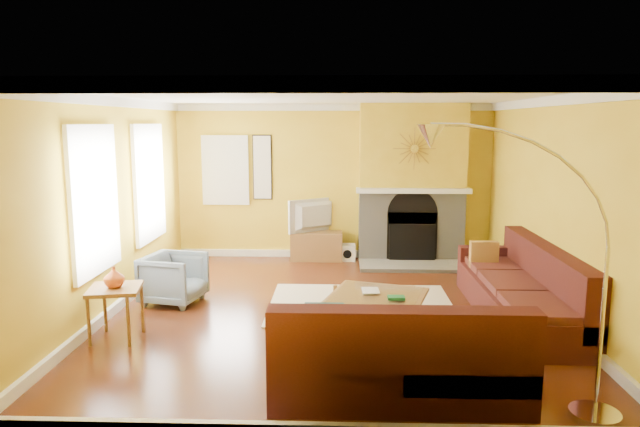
{
  "coord_description": "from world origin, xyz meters",
  "views": [
    {
      "loc": [
        0.11,
        -6.99,
        2.38
      ],
      "look_at": [
        -0.15,
        0.4,
        1.2
      ],
      "focal_mm": 32.0,
      "sensor_mm": 36.0,
      "label": 1
    }
  ],
  "objects_px": {
    "side_table": "(116,313)",
    "coffee_table": "(376,312)",
    "media_console": "(317,246)",
    "armchair": "(174,279)",
    "arc_lamp": "(523,277)",
    "sectional_sofa": "(430,295)"
  },
  "relations": [
    {
      "from": "coffee_table",
      "to": "armchair",
      "type": "bearing_deg",
      "value": 160.7
    },
    {
      "from": "arc_lamp",
      "to": "coffee_table",
      "type": "bearing_deg",
      "value": 117.37
    },
    {
      "from": "side_table",
      "to": "media_console",
      "type": "bearing_deg",
      "value": 61.32
    },
    {
      "from": "sectional_sofa",
      "to": "armchair",
      "type": "distance_m",
      "value": 3.38
    },
    {
      "from": "armchair",
      "to": "side_table",
      "type": "bearing_deg",
      "value": -179.57
    },
    {
      "from": "side_table",
      "to": "arc_lamp",
      "type": "relative_size",
      "value": 0.25
    },
    {
      "from": "media_console",
      "to": "side_table",
      "type": "height_order",
      "value": "side_table"
    },
    {
      "from": "coffee_table",
      "to": "armchair",
      "type": "height_order",
      "value": "armchair"
    },
    {
      "from": "sectional_sofa",
      "to": "side_table",
      "type": "xyz_separation_m",
      "value": [
        -3.49,
        -0.29,
        -0.15
      ]
    },
    {
      "from": "side_table",
      "to": "coffee_table",
      "type": "bearing_deg",
      "value": 7.46
    },
    {
      "from": "media_console",
      "to": "sectional_sofa",
      "type": "bearing_deg",
      "value": -67.74
    },
    {
      "from": "media_console",
      "to": "side_table",
      "type": "xyz_separation_m",
      "value": [
        -2.07,
        -3.78,
        0.05
      ]
    },
    {
      "from": "media_console",
      "to": "side_table",
      "type": "distance_m",
      "value": 4.3
    },
    {
      "from": "media_console",
      "to": "armchair",
      "type": "xyz_separation_m",
      "value": [
        -1.8,
        -2.48,
        0.09
      ]
    },
    {
      "from": "arc_lamp",
      "to": "media_console",
      "type": "bearing_deg",
      "value": 108.97
    },
    {
      "from": "sectional_sofa",
      "to": "armchair",
      "type": "relative_size",
      "value": 5.39
    },
    {
      "from": "media_console",
      "to": "armchair",
      "type": "height_order",
      "value": "armchair"
    },
    {
      "from": "armchair",
      "to": "side_table",
      "type": "height_order",
      "value": "armchair"
    },
    {
      "from": "side_table",
      "to": "sectional_sofa",
      "type": "bearing_deg",
      "value": 4.77
    },
    {
      "from": "coffee_table",
      "to": "side_table",
      "type": "relative_size",
      "value": 1.78
    },
    {
      "from": "coffee_table",
      "to": "side_table",
      "type": "bearing_deg",
      "value": -172.54
    },
    {
      "from": "sectional_sofa",
      "to": "side_table",
      "type": "bearing_deg",
      "value": -175.23
    }
  ]
}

